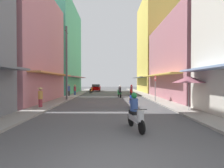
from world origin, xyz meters
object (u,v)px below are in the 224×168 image
at_px(parked_car, 96,88).
at_px(utility_pole, 67,63).
at_px(motorbike_blue, 131,101).
at_px(motorbike_green, 119,92).
at_px(motorbike_red, 131,91).
at_px(motorbike_orange, 91,90).
at_px(motorbike_silver, 136,113).
at_px(pedestrian_far, 69,91).
at_px(vendor_umbrella, 189,79).
at_px(pedestrian_foreground, 75,89).
at_px(pedestrian_crossing, 40,96).
at_px(street_sign_no_entry, 155,85).

xyz_separation_m(parked_car, utility_pole, (-1.75, -17.75, 3.29)).
bearing_deg(motorbike_blue, motorbike_green, 92.88).
height_order(motorbike_red, motorbike_orange, motorbike_red).
bearing_deg(motorbike_silver, utility_pole, 117.64).
relative_size(motorbike_blue, pedestrian_far, 1.09).
height_order(motorbike_silver, vendor_umbrella, vendor_umbrella).
bearing_deg(pedestrian_foreground, motorbike_blue, -58.28).
distance_m(pedestrian_foreground, pedestrian_far, 1.27).
bearing_deg(motorbike_green, motorbike_blue, -87.12).
relative_size(motorbike_green, motorbike_orange, 1.00).
distance_m(pedestrian_foreground, utility_pole, 6.62).
height_order(motorbike_green, motorbike_red, same).
distance_m(motorbike_silver, pedestrian_crossing, 8.57).
xyz_separation_m(parked_car, street_sign_no_entry, (7.36, -19.03, 0.98)).
relative_size(motorbike_orange, street_sign_no_entry, 0.68).
distance_m(motorbike_blue, motorbike_silver, 6.02).
distance_m(motorbike_orange, pedestrian_foreground, 5.97).
height_order(motorbike_silver, motorbike_orange, motorbike_silver).
height_order(motorbike_blue, street_sign_no_entry, street_sign_no_entry).
height_order(motorbike_blue, motorbike_orange, same).
xyz_separation_m(parked_car, pedestrian_foreground, (-2.08, -11.90, 0.19)).
xyz_separation_m(motorbike_silver, parked_car, (-3.92, 28.58, 0.04)).
bearing_deg(parked_car, motorbike_blue, -78.68).
relative_size(motorbike_red, utility_pole, 0.22).
height_order(motorbike_green, motorbike_blue, motorbike_green).
distance_m(motorbike_red, utility_pole, 10.91).
bearing_deg(pedestrian_far, pedestrian_foreground, 63.50).
relative_size(pedestrian_foreground, vendor_umbrella, 0.68).
distance_m(motorbike_orange, street_sign_no_entry, 15.08).
relative_size(pedestrian_crossing, street_sign_no_entry, 0.62).
height_order(pedestrian_crossing, vendor_umbrella, vendor_umbrella).
bearing_deg(parked_car, pedestrian_far, -101.49).
relative_size(motorbike_silver, street_sign_no_entry, 0.67).
relative_size(motorbike_green, vendor_umbrella, 0.74).
relative_size(motorbike_green, utility_pole, 0.23).
bearing_deg(motorbike_blue, street_sign_no_entry, 51.41).
distance_m(pedestrian_foreground, street_sign_no_entry, 11.86).
bearing_deg(motorbike_green, pedestrian_foreground, 160.80).
relative_size(motorbike_green, pedestrian_foreground, 1.09).
bearing_deg(utility_pole, pedestrian_far, 100.81).
bearing_deg(pedestrian_crossing, utility_pole, 82.18).
bearing_deg(motorbike_orange, vendor_umbrella, -64.84).
bearing_deg(vendor_umbrella, motorbike_orange, 115.16).
bearing_deg(pedestrian_far, motorbike_red, 14.05).
distance_m(motorbike_silver, pedestrian_far, 16.88).
distance_m(motorbike_blue, street_sign_no_entry, 4.71).
relative_size(pedestrian_foreground, utility_pole, 0.21).
height_order(motorbike_blue, parked_car, parked_car).
bearing_deg(motorbike_red, motorbike_orange, 144.11).
bearing_deg(utility_pole, motorbike_green, 32.29).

